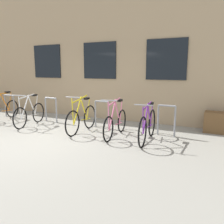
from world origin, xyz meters
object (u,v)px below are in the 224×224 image
(bicycle_yellow, at_px, (82,118))
(bicycle_orange, at_px, (2,109))
(planter_box, at_px, (217,122))
(bicycle_purple, at_px, (148,125))
(bicycle_pink, at_px, (116,122))
(bicycle_white, at_px, (30,114))

(bicycle_yellow, bearing_deg, bicycle_orange, 177.67)
(bicycle_yellow, xyz_separation_m, planter_box, (3.56, 1.59, -0.09))
(bicycle_purple, height_order, planter_box, bicycle_purple)
(bicycle_pink, bearing_deg, bicycle_purple, -2.65)
(bicycle_pink, bearing_deg, bicycle_orange, 178.27)
(bicycle_yellow, bearing_deg, bicycle_purple, -1.11)
(planter_box, bearing_deg, bicycle_white, -163.57)
(bicycle_purple, bearing_deg, bicycle_white, -179.94)
(bicycle_yellow, relative_size, planter_box, 2.47)
(bicycle_orange, height_order, bicycle_white, bicycle_white)
(planter_box, bearing_deg, bicycle_orange, -168.42)
(bicycle_pink, bearing_deg, planter_box, 32.72)
(bicycle_yellow, distance_m, bicycle_white, 1.99)
(bicycle_orange, relative_size, bicycle_purple, 0.97)
(bicycle_purple, bearing_deg, bicycle_pink, 177.35)
(bicycle_yellow, bearing_deg, planter_box, 24.09)
(bicycle_orange, distance_m, bicycle_purple, 5.53)
(bicycle_pink, height_order, planter_box, bicycle_pink)
(planter_box, bearing_deg, bicycle_purple, -133.64)
(bicycle_orange, xyz_separation_m, bicycle_yellow, (3.52, -0.14, 0.02))
(bicycle_pink, distance_m, bicycle_purple, 0.92)
(bicycle_white, bearing_deg, bicycle_yellow, 1.23)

